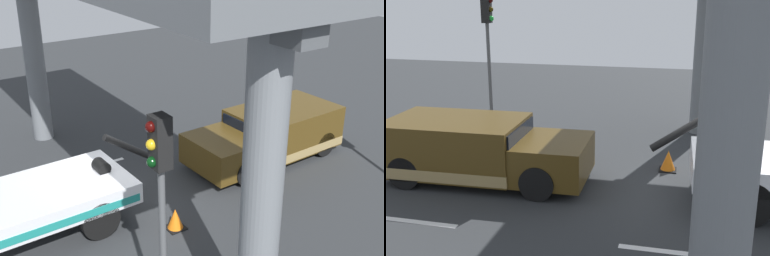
# 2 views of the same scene
# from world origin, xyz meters

# --- Properties ---
(ground_plane) EXTENTS (60.00, 40.00, 0.10)m
(ground_plane) POSITION_xyz_m (0.00, 0.00, -0.05)
(ground_plane) COLOR #2D3033
(lane_stripe_west) EXTENTS (2.60, 0.16, 0.01)m
(lane_stripe_west) POSITION_xyz_m (-6.00, -2.58, 0.00)
(lane_stripe_west) COLOR silver
(lane_stripe_west) RESTS_ON ground
(lane_stripe_mid) EXTENTS (2.60, 0.16, 0.01)m
(lane_stripe_mid) POSITION_xyz_m (0.00, -2.58, 0.00)
(lane_stripe_mid) COLOR silver
(lane_stripe_mid) RESTS_ON ground
(towed_van_green) EXTENTS (5.24, 2.32, 1.58)m
(towed_van_green) POSITION_xyz_m (-5.36, -0.00, 0.78)
(towed_van_green) COLOR #4C3814
(towed_van_green) RESTS_ON ground
(traffic_light_near) EXTENTS (0.39, 0.32, 4.60)m
(traffic_light_near) POSITION_xyz_m (-6.98, 4.68, 3.34)
(traffic_light_near) COLOR #515456
(traffic_light_near) RESTS_ON ground
(traffic_light_far) EXTENTS (0.39, 0.32, 4.52)m
(traffic_light_far) POSITION_xyz_m (1.52, 4.68, 3.29)
(traffic_light_far) COLOR #515456
(traffic_light_far) RESTS_ON ground
(traffic_cone_orange) EXTENTS (0.47, 0.47, 0.56)m
(traffic_cone_orange) POSITION_xyz_m (-0.59, 1.74, 0.26)
(traffic_cone_orange) COLOR orange
(traffic_cone_orange) RESTS_ON ground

